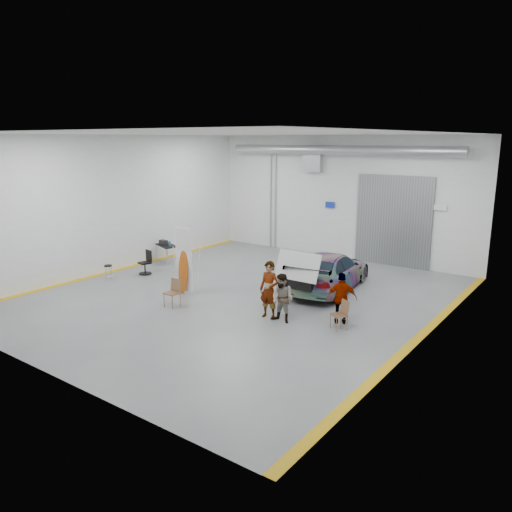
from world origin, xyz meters
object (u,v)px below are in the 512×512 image
Objects in this scene: person_a at (269,290)px; office_chair at (146,264)px; sedan_car at (329,271)px; folding_chair_far at (339,320)px; person_c at (342,298)px; work_table at (166,245)px; person_b at (282,298)px; surfboard_display at (183,265)px; folding_chair_near at (172,298)px; shop_stool at (109,273)px.

office_chair is at bearing 168.14° from person_a.
sedan_car is 5.50× the size of folding_chair_far.
sedan_car reaches higher than folding_chair_far.
work_table is (-10.60, 2.47, -0.00)m from person_c.
person_b reaches higher than folding_chair_far.
person_b reaches higher than work_table.
surfboard_display is (-4.17, 0.25, 0.15)m from person_a.
person_b is 4.78m from surfboard_display.
folding_chair_far is at bearing 81.01° from person_c.
person_b is at bearing 13.99° from folding_chair_near.
person_b is 1.92m from folding_chair_far.
person_b is at bearing -7.83° from surfboard_display.
work_table is (-10.79, 2.99, 0.55)m from folding_chair_far.
sedan_car is at bearing 87.40° from person_a.
sedan_car is 7.65× the size of shop_stool.
person_a is 4.18m from surfboard_display.
shop_stool is (-4.59, 0.79, 0.02)m from folding_chair_near.
folding_chair_near is 1.06× the size of folding_chair_far.
work_table is (-0.44, 3.73, 0.51)m from shop_stool.
person_c is 1.82× the size of folding_chair_far.
sedan_car is at bearing 97.31° from person_b.
sedan_car is 4.22m from person_b.
work_table is 2.32m from office_chair.
person_a is at bearing 17.79° from folding_chair_near.
person_b is 1.65× the size of folding_chair_near.
folding_chair_near is at bearing -165.78° from person_b.
person_b is (0.53, -4.18, 0.07)m from sedan_car.
sedan_car is at bearing 56.11° from folding_chair_near.
sedan_car is 5.18× the size of folding_chair_near.
office_chair is at bearing 158.56° from surfboard_display.
folding_chair_near is at bearing -42.01° from work_table.
folding_chair_near is 4.66m from shop_stool.
person_b is at bearing 4.26° from person_c.
person_c is 6.38m from surfboard_display.
sedan_car is 2.64× the size of person_a.
person_c is at bearing 115.71° from sedan_car.
folding_chair_near is (-3.46, -5.19, -0.43)m from sedan_car.
sedan_car is at bearing 156.01° from folding_chair_far.
person_a reaches higher than shop_stool.
person_a reaches higher than person_c.
sedan_car reaches higher than folding_chair_near.
surfboard_display is 1.76m from folding_chair_near.
person_a is (-0.06, -4.09, 0.23)m from sedan_car.
surfboard_display is 3.95m from shop_stool.
person_c is (1.58, 1.05, 0.03)m from person_b.
sedan_car is 6.26m from folding_chair_near.
folding_chair_near is at bearing -9.04° from person_c.
person_b is 1.56× the size of office_chair.
person_c is 2.53× the size of shop_stool.
sedan_car is 4.09m from person_a.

